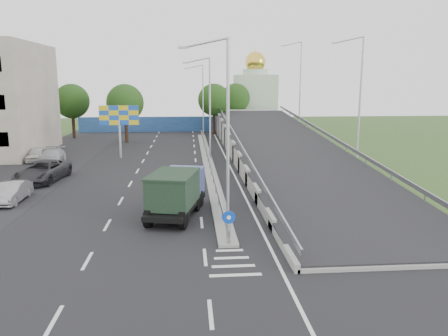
{
  "coord_description": "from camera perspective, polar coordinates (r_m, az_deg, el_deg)",
  "views": [
    {
      "loc": [
        -1.86,
        -17.85,
        7.98
      ],
      "look_at": [
        0.49,
        10.94,
        2.2
      ],
      "focal_mm": 35.0,
      "sensor_mm": 36.0,
      "label": 1
    }
  ],
  "objects": [
    {
      "name": "lamp_post_far",
      "position": [
        63.92,
        -2.93,
        9.36
      ],
      "size": [
        2.74,
        0.18,
        10.08
      ],
      "color": "#B2B5B7",
      "rests_on": "median"
    },
    {
      "name": "lamp_post_mid",
      "position": [
        43.95,
        -2.11,
        8.48
      ],
      "size": [
        2.74,
        0.18,
        10.08
      ],
      "color": "#B2B5B7",
      "rests_on": "median"
    },
    {
      "name": "overpass_ramp",
      "position": [
        43.33,
        7.88,
        2.95
      ],
      "size": [
        10.0,
        50.0,
        3.5
      ],
      "color": "gray",
      "rests_on": "ground"
    },
    {
      "name": "lamp_post_near",
      "position": [
        24.03,
        0.06,
        6.13
      ],
      "size": [
        2.74,
        0.18,
        10.08
      ],
      "color": "#B2B5B7",
      "rests_on": "median"
    },
    {
      "name": "median",
      "position": [
        42.63,
        -2.08,
        0.66
      ],
      "size": [
        1.0,
        44.0,
        0.2
      ],
      "primitive_type": "cube",
      "color": "gray",
      "rests_on": "ground"
    },
    {
      "name": "parked_car_d",
      "position": [
        44.89,
        -21.57,
        1.29
      ],
      "size": [
        2.83,
        5.6,
        1.56
      ],
      "primitive_type": "imported",
      "rotation": [
        0.0,
        0.0,
        0.12
      ],
      "color": "#A1A4AA",
      "rests_on": "ground"
    },
    {
      "name": "church",
      "position": [
        78.79,
        4.06,
        9.35
      ],
      "size": [
        7.0,
        7.0,
        13.8
      ],
      "color": "#B2CCAD",
      "rests_on": "ground"
    },
    {
      "name": "ground",
      "position": [
        19.64,
        1.21,
        -12.66
      ],
      "size": [
        160.0,
        160.0,
        0.0
      ],
      "primitive_type": "plane",
      "color": "#2D4C1E",
      "rests_on": "ground"
    },
    {
      "name": "median_guardrail",
      "position": [
        42.51,
        -2.08,
        1.52
      ],
      "size": [
        0.09,
        44.0,
        0.71
      ],
      "color": "gray",
      "rests_on": "median"
    },
    {
      "name": "tree_ramp_far",
      "position": [
        73.33,
        1.52,
        9.12
      ],
      "size": [
        4.8,
        4.8,
        7.6
      ],
      "color": "black",
      "rests_on": "ground"
    },
    {
      "name": "billboard",
      "position": [
        46.56,
        -13.55,
        6.33
      ],
      "size": [
        4.0,
        0.24,
        5.5
      ],
      "color": "#B2B5B7",
      "rests_on": "ground"
    },
    {
      "name": "dump_truck",
      "position": [
        26.31,
        -6.19,
        -2.94
      ],
      "size": [
        3.64,
        6.62,
        2.76
      ],
      "rotation": [
        0.0,
        0.0,
        -0.23
      ],
      "color": "black",
      "rests_on": "ground"
    },
    {
      "name": "blue_wall",
      "position": [
        70.21,
        -6.41,
        5.71
      ],
      "size": [
        30.0,
        0.5,
        2.4
      ],
      "primitive_type": "cube",
      "color": "navy",
      "rests_on": "ground"
    },
    {
      "name": "parked_car_b",
      "position": [
        32.42,
        -25.98,
        -2.87
      ],
      "size": [
        1.46,
        4.11,
        1.35
      ],
      "primitive_type": "imported",
      "rotation": [
        0.0,
        0.0,
        -0.01
      ],
      "color": "gray",
      "rests_on": "ground"
    },
    {
      "name": "parking_strip",
      "position": [
        41.19,
        -24.64,
        -0.9
      ],
      "size": [
        8.0,
        90.0,
        0.05
      ],
      "primitive_type": "cube",
      "color": "black",
      "rests_on": "ground"
    },
    {
      "name": "tree_left_far",
      "position": [
        64.95,
        -19.25,
        8.22
      ],
      "size": [
        4.8,
        4.8,
        7.6
      ],
      "color": "black",
      "rests_on": "ground"
    },
    {
      "name": "parked_car_c",
      "position": [
        38.02,
        -22.62,
        -0.4
      ],
      "size": [
        3.54,
        6.33,
        1.67
      ],
      "primitive_type": "imported",
      "rotation": [
        0.0,
        0.0,
        -0.13
      ],
      "color": "#2B2A2F",
      "rests_on": "ground"
    },
    {
      "name": "parked_car_e",
      "position": [
        47.93,
        -23.14,
        1.65
      ],
      "size": [
        1.72,
        4.08,
        1.37
      ],
      "primitive_type": "imported",
      "rotation": [
        0.0,
        0.0,
        0.03
      ],
      "color": "silver",
      "rests_on": "ground"
    },
    {
      "name": "tree_left_mid",
      "position": [
        58.49,
        -12.79,
        8.3
      ],
      "size": [
        4.8,
        4.8,
        7.6
      ],
      "color": "black",
      "rests_on": "ground"
    },
    {
      "name": "sign_bollard",
      "position": [
        21.28,
        0.62,
        -7.74
      ],
      "size": [
        0.64,
        0.23,
        1.67
      ],
      "color": "black",
      "rests_on": "median"
    },
    {
      "name": "road_surface",
      "position": [
        38.7,
        -6.25,
        -0.65
      ],
      "size": [
        26.0,
        90.0,
        0.04
      ],
      "primitive_type": "cube",
      "color": "black",
      "rests_on": "ground"
    },
    {
      "name": "tree_median_far",
      "position": [
        66.02,
        -1.32,
        8.88
      ],
      "size": [
        4.8,
        4.8,
        7.6
      ],
      "color": "black",
      "rests_on": "ground"
    }
  ]
}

